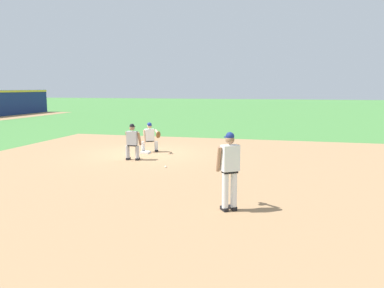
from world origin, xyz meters
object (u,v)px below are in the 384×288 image
Objects in this scene: first_base_bag at (146,152)px; pitcher at (230,166)px; baseball at (166,167)px; first_baseman at (150,136)px; baserunner at (132,140)px.

first_base_bag is 0.20× the size of pitcher.
first_baseman is at bearing 29.46° from baseball.
pitcher is 1.27× the size of baserunner.
first_base_bag is 3.17m from baseball.
first_baseman is at bearing 32.95° from pitcher.
first_baseman is 0.92× the size of baserunner.
pitcher is at bearing -144.69° from baseball.
pitcher is 6.97m from baserunner.
pitcher reaches higher than first_base_bag.
first_base_bag is 5.14× the size of baseball.
first_baseman is 1.90m from baserunner.
first_base_bag is at bearing 34.88° from pitcher.
baserunner reaches higher than first_base_bag.
first_baseman is (2.97, 1.68, 0.69)m from baseball.
pitcher reaches higher than first_baseman.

